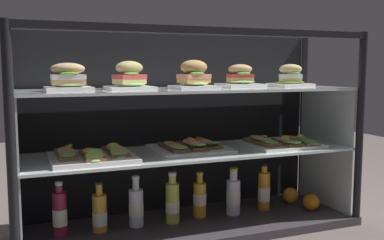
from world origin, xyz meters
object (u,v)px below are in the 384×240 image
Objects in this scene: plated_roll_sandwich_near_right_corner at (130,78)px; open_sandwich_tray_far_right at (92,155)px; open_sandwich_tray_near_left_corner at (281,142)px; plated_roll_sandwich_mid_left at (68,80)px; plated_roll_sandwich_mid_right at (290,78)px; plated_roll_sandwich_far_left at (193,77)px; orange_fruit_near_left_post at (291,195)px; juice_bottle_back_center at (172,202)px; orange_fruit_beside_bottles at (311,202)px; juice_bottle_front_right_end at (233,196)px; open_sandwich_tray_center at (191,146)px; juice_bottle_back_right at (200,198)px; juice_bottle_near_post at (100,213)px; juice_bottle_back_left at (136,207)px; juice_bottle_front_middle at (60,214)px; plated_roll_sandwich_center at (240,79)px; juice_bottle_front_fourth at (264,191)px.

plated_roll_sandwich_near_right_corner is 0.58× the size of open_sandwich_tray_far_right.
plated_roll_sandwich_mid_left is at bearing -179.89° from open_sandwich_tray_near_left_corner.
plated_roll_sandwich_near_right_corner reaches higher than open_sandwich_tray_near_left_corner.
plated_roll_sandwich_mid_left is at bearing -176.53° from plated_roll_sandwich_mid_right.
plated_roll_sandwich_mid_right is at bearing 3.47° from plated_roll_sandwich_mid_left.
plated_roll_sandwich_far_left is 0.87m from orange_fruit_near_left_post.
juice_bottle_back_center is 0.72m from orange_fruit_beside_bottles.
plated_roll_sandwich_mid_left is 1.32m from orange_fruit_beside_bottles.
plated_roll_sandwich_near_right_corner is 0.82m from plated_roll_sandwich_mid_right.
juice_bottle_back_center reaches higher than juice_bottle_front_right_end.
plated_roll_sandwich_near_right_corner is at bearing 178.04° from open_sandwich_tray_center.
open_sandwich_tray_near_left_corner is at bearing -13.00° from juice_bottle_back_right.
plated_roll_sandwich_near_right_corner reaches higher than open_sandwich_tray_far_right.
plated_roll_sandwich_mid_left is 2.15× the size of orange_fruit_near_left_post.
juice_bottle_near_post is 0.96× the size of juice_bottle_back_left.
juice_bottle_back_center is (0.17, -0.02, 0.01)m from juice_bottle_back_left.
plated_roll_sandwich_near_right_corner is 0.80m from open_sandwich_tray_near_left_corner.
plated_roll_sandwich_far_left is 0.78× the size of juice_bottle_front_middle.
juice_bottle_back_center is 1.09× the size of juice_bottle_back_right.
juice_bottle_near_post is at bearing -179.77° from plated_roll_sandwich_center.
plated_roll_sandwich_near_right_corner is at bearing 169.75° from plated_roll_sandwich_far_left.
juice_bottle_front_middle reaches higher than juice_bottle_front_right_end.
plated_roll_sandwich_mid_right is 1.12m from juice_bottle_near_post.
juice_bottle_near_post is at bearing -177.99° from juice_bottle_back_left.
plated_roll_sandwich_center is 0.56× the size of open_sandwich_tray_far_right.
juice_bottle_back_center reaches higher than juice_bottle_back_left.
plated_roll_sandwich_center is at bearing -178.94° from juice_bottle_front_fourth.
open_sandwich_tray_far_right is 0.91m from open_sandwich_tray_near_left_corner.
juice_bottle_front_fourth is (0.95, 0.08, -0.57)m from plated_roll_sandwich_mid_left.
plated_roll_sandwich_near_right_corner is 2.37× the size of orange_fruit_beside_bottles.
plated_roll_sandwich_mid_left reaches higher than open_sandwich_tray_far_right.
open_sandwich_tray_center reaches higher than juice_bottle_back_center.
orange_fruit_beside_bottles is at bearing -25.39° from juice_bottle_front_fourth.
juice_bottle_back_right is (0.15, 0.03, -0.01)m from juice_bottle_back_center.
juice_bottle_front_middle is 0.33m from juice_bottle_back_left.
juice_bottle_back_right is at bearing 1.56° from juice_bottle_front_middle.
juice_bottle_front_middle is 2.87× the size of orange_fruit_beside_bottles.
plated_roll_sandwich_far_left reaches higher than plated_roll_sandwich_mid_right.
orange_fruit_beside_bottles is at bearing -8.41° from open_sandwich_tray_near_left_corner.
orange_fruit_near_left_post is at bearing 102.69° from orange_fruit_beside_bottles.
plated_roll_sandwich_near_right_corner is at bearing -148.54° from juice_bottle_back_left.
orange_fruit_beside_bottles is (0.17, -0.03, -0.31)m from open_sandwich_tray_near_left_corner.
open_sandwich_tray_far_right reaches higher than juice_bottle_back_center.
open_sandwich_tray_center is at bearing -4.79° from juice_bottle_back_center.
juice_bottle_back_center is 0.32m from juice_bottle_front_right_end.
juice_bottle_front_fourth is at bearing 8.92° from plated_roll_sandwich_far_left.
juice_bottle_back_right is 0.57m from orange_fruit_beside_bottles.
juice_bottle_back_right is (0.06, 0.08, -0.58)m from plated_roll_sandwich_far_left.
open_sandwich_tray_center is 4.11× the size of orange_fruit_beside_bottles.
plated_roll_sandwich_far_left reaches higher than orange_fruit_beside_bottles.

